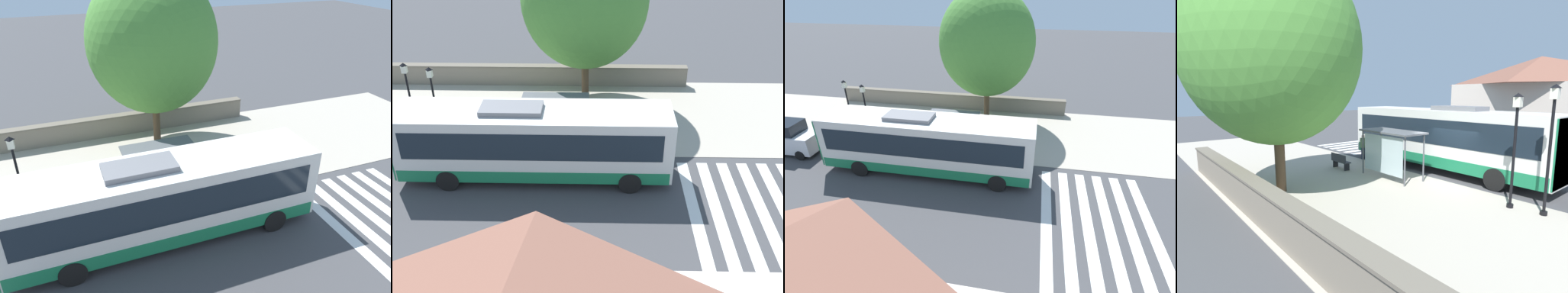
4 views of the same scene
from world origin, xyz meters
The scene contains 10 objects.
ground_plane centered at (0.00, 0.00, 0.00)m, with size 120.00×120.00×0.00m, color #424244.
sidewalk_plaza centered at (-4.50, 0.00, 0.01)m, with size 9.00×44.00×0.02m.
crosswalk_stripes centered at (5.00, 10.87, 0.00)m, with size 9.00×5.25×0.01m.
stone_wall centered at (-8.55, 0.00, 0.66)m, with size 0.60×20.00×1.30m.
bus centered at (1.69, 1.60, 1.84)m, with size 2.71×12.12×3.56m.
bus_shelter centered at (-1.66, 2.29, 1.97)m, with size 1.56×3.36×2.38m.
pedestrian centered at (0.09, 6.71, 0.95)m, with size 0.34×0.22×1.62m.
bench centered at (-2.54, 5.42, 0.47)m, with size 0.40×1.42×0.88m.
street_lamp_near centered at (-1.03, -3.57, 2.49)m, with size 0.28×0.28×4.19m.
street_lamp_far centered at (-0.83, -4.67, 2.65)m, with size 0.28×0.28×4.48m.
Camera 2 is at (20.37, 4.42, 12.94)m, focal length 45.00 mm.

